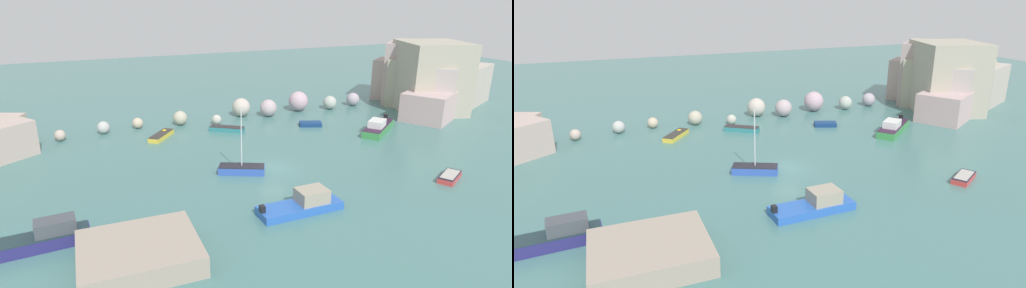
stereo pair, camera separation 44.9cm
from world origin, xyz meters
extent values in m
plane|color=#447471|center=(0.00, 0.00, 0.00)|extent=(160.00, 160.00, 0.00)
cube|color=#B0A29E|center=(27.28, 8.55, 3.23)|extent=(5.90, 5.99, 6.46)
cube|color=#B2A59A|center=(36.52, 13.14, 2.77)|extent=(9.80, 9.28, 5.54)
cube|color=#B09B98|center=(29.77, 15.72, 4.39)|extent=(11.00, 10.79, 8.79)
cube|color=#AEA78E|center=(29.00, 15.71, 3.35)|extent=(9.74, 9.38, 6.70)
cube|color=#BD9F9F|center=(24.91, 7.04, 1.79)|extent=(7.87, 7.59, 3.58)
cube|color=#A69D8A|center=(28.25, 10.67, 4.66)|extent=(10.21, 10.65, 9.31)
cube|color=#BCA299|center=(32.31, 13.77, 3.64)|extent=(9.02, 8.08, 7.28)
cube|color=#B9A199|center=(29.13, 17.67, 2.98)|extent=(7.88, 8.45, 5.96)
cube|color=#A6B290|center=(35.76, 14.15, 3.05)|extent=(6.23, 5.01, 6.11)
sphere|color=#BAAFA7|center=(-21.63, 17.34, 0.99)|extent=(1.97, 1.97, 1.97)
sphere|color=#B8A395|center=(-18.24, 16.41, 0.61)|extent=(1.22, 1.22, 1.22)
sphere|color=#AEB0AB|center=(-13.61, 17.25, 0.72)|extent=(1.44, 1.44, 1.44)
sphere|color=#BFAA90|center=(-9.66, 17.82, 0.64)|extent=(1.28, 1.28, 1.28)
sphere|color=#B0AA92|center=(-4.60, 17.26, 0.87)|extent=(1.73, 1.73, 1.73)
sphere|color=#B4B2A5|center=(-0.43, 15.71, 0.60)|extent=(1.20, 1.20, 1.20)
sphere|color=#BBAFA2|center=(3.77, 18.10, 1.19)|extent=(2.37, 2.37, 2.37)
sphere|color=#B29FA3|center=(7.04, 16.67, 1.10)|extent=(2.21, 2.21, 2.21)
sphere|color=#BB9BA8|center=(12.00, 17.65, 1.33)|extent=(2.66, 2.66, 2.66)
sphere|color=#ABB1A7|center=(16.48, 16.69, 0.92)|extent=(1.84, 1.84, 1.84)
sphere|color=#A99DA8|center=(20.63, 17.13, 0.92)|extent=(1.84, 1.84, 1.84)
cube|color=gray|center=(-13.87, -10.52, 0.70)|extent=(7.10, 6.11, 1.39)
sphere|color=gold|center=(-7.26, 14.00, 0.32)|extent=(0.65, 0.65, 0.65)
cube|color=#CE3E3C|center=(12.96, -8.40, 0.23)|extent=(3.26, 2.61, 0.45)
cube|color=#1C1D2F|center=(12.96, -8.40, 0.48)|extent=(3.19, 2.55, 0.06)
cube|color=#ADA89E|center=(12.96, -8.40, 0.49)|extent=(2.77, 2.21, 0.08)
cube|color=blue|center=(-1.89, -8.46, 0.30)|extent=(6.46, 2.20, 0.60)
cube|color=#9E937F|center=(-0.88, -8.45, 1.12)|extent=(2.29, 1.78, 1.03)
cube|color=black|center=(-4.95, -8.51, 0.85)|extent=(0.37, 0.45, 0.50)
cube|color=navy|center=(9.92, 10.58, 0.24)|extent=(2.97, 2.27, 0.48)
cube|color=navy|center=(-19.77, -6.34, 0.41)|extent=(6.80, 2.09, 0.82)
cube|color=#1B2E33|center=(-19.77, -6.34, 0.85)|extent=(6.67, 2.05, 0.06)
cube|color=#3F444C|center=(-18.45, -6.26, 1.31)|extent=(2.56, 1.51, 0.98)
cube|color=#398D46|center=(16.08, 5.45, 0.39)|extent=(6.73, 5.86, 0.78)
cube|color=#2F1A32|center=(16.08, 5.45, 0.81)|extent=(6.60, 5.74, 0.06)
cube|color=silver|center=(15.42, 4.93, 1.19)|extent=(2.81, 2.68, 0.83)
cube|color=black|center=(18.71, 7.49, 1.03)|extent=(0.55, 0.57, 0.50)
cube|color=#3255B4|center=(-3.19, 0.07, 0.33)|extent=(4.35, 3.11, 0.67)
cube|color=black|center=(-3.19, 0.07, 0.70)|extent=(4.26, 3.05, 0.06)
cylinder|color=silver|center=(-3.19, 0.07, 3.30)|extent=(0.10, 0.10, 5.27)
cube|color=gold|center=(-7.82, 13.00, 0.24)|extent=(3.45, 3.91, 0.48)
cube|color=#312E29|center=(-7.82, 13.00, 0.51)|extent=(3.38, 3.84, 0.06)
cube|color=teal|center=(-0.20, 12.51, 0.26)|extent=(4.00, 3.34, 0.52)
cube|color=#2C2628|center=(-0.20, 12.51, 0.55)|extent=(3.92, 3.27, 0.06)
camera|label=1|loc=(-16.30, -34.04, 15.45)|focal=30.73mm
camera|label=2|loc=(-15.89, -34.21, 15.45)|focal=30.73mm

